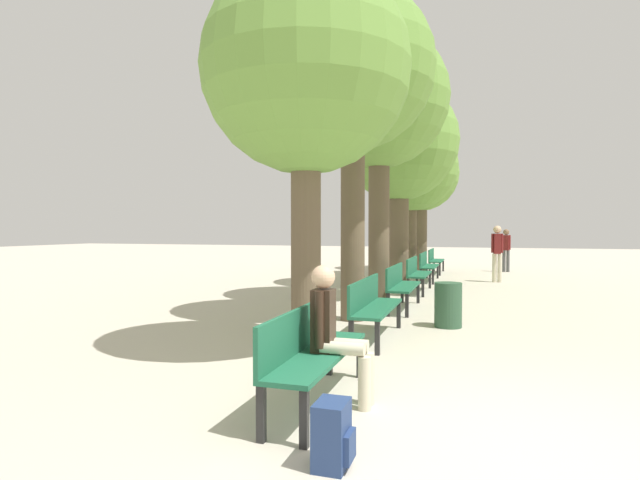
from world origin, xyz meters
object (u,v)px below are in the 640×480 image
object	(u,v)px
bench_row_0	(310,346)
pedestrian_near	(497,250)
bench_row_4	(427,264)
tree_row_2	(379,101)
bench_row_1	(372,303)
tree_row_4	(411,166)
bench_row_2	(400,283)
backpack	(333,435)
tree_row_1	(353,72)
pedestrian_mid	(506,247)
tree_row_3	(399,144)
bench_row_5	(434,259)
trash_bin	(448,305)
tree_row_0	(306,73)
person_seated	(335,329)
bench_row_3	(416,271)
tree_row_5	(421,175)

from	to	relation	value
bench_row_0	pedestrian_near	xyz separation A→B (m)	(2.00, 11.30, 0.44)
bench_row_4	tree_row_2	distance (m)	5.94
bench_row_1	tree_row_4	size ratio (longest dim) A/B	0.37
bench_row_2	tree_row_2	world-z (taller)	tree_row_2
bench_row_0	backpack	xyz separation A→B (m)	(0.52, -1.10, -0.30)
tree_row_1	pedestrian_mid	distance (m)	11.93
tree_row_3	tree_row_2	bearing A→B (deg)	-90.00
bench_row_5	backpack	size ratio (longest dim) A/B	4.29
trash_bin	tree_row_1	bearing A→B (deg)	174.94
tree_row_0	person_seated	size ratio (longest dim) A/B	3.89
bench_row_2	bench_row_0	bearing A→B (deg)	-90.00
tree_row_2	pedestrian_near	xyz separation A→B (m)	(2.61, 4.80, -3.38)
bench_row_5	backpack	bearing A→B (deg)	-87.98
pedestrian_mid	bench_row_5	bearing A→B (deg)	-151.14
bench_row_2	tree_row_3	distance (m)	5.19
tree_row_0	backpack	xyz separation A→B (m)	(1.14, -2.75, -3.29)
bench_row_2	tree_row_3	size ratio (longest dim) A/B	0.34
bench_row_4	tree_row_3	distance (m)	3.79
bench_row_3	pedestrian_mid	size ratio (longest dim) A/B	1.20
pedestrian_near	pedestrian_mid	world-z (taller)	pedestrian_near
bench_row_1	pedestrian_near	distance (m)	8.79
bench_row_5	tree_row_1	world-z (taller)	tree_row_1
bench_row_4	bench_row_0	bearing A→B (deg)	-90.00
tree_row_3	backpack	xyz separation A→B (m)	(1.14, -10.50, -3.68)
bench_row_0	backpack	distance (m)	1.26
tree_row_0	bench_row_0	bearing A→B (deg)	-69.62
tree_row_1	tree_row_0	bearing A→B (deg)	-90.00
pedestrian_near	bench_row_2	bearing A→B (deg)	-109.07
bench_row_2	pedestrian_near	bearing A→B (deg)	70.93
bench_row_3	tree_row_3	xyz separation A→B (m)	(-0.61, 1.13, 3.37)
bench_row_5	tree_row_5	size ratio (longest dim) A/B	0.37
tree_row_5	trash_bin	bearing A→B (deg)	-81.64
bench_row_3	person_seated	bearing A→B (deg)	-88.47
person_seated	trash_bin	bearing A→B (deg)	78.80
tree_row_3	person_seated	distance (m)	9.92
bench_row_0	trash_bin	bearing A→B (deg)	75.92
bench_row_4	tree_row_3	size ratio (longest dim) A/B	0.34
bench_row_4	tree_row_2	bearing A→B (deg)	-97.70
pedestrian_mid	tree_row_4	bearing A→B (deg)	-135.72
tree_row_2	trash_bin	size ratio (longest dim) A/B	8.30
backpack	pedestrian_near	size ratio (longest dim) A/B	0.26
tree_row_5	bench_row_2	bearing A→B (deg)	-86.27
tree_row_3	bench_row_2	bearing A→B (deg)	-81.07
tree_row_0	bench_row_4	bearing A→B (deg)	86.27
tree_row_1	tree_row_3	xyz separation A→B (m)	(-0.00, 5.30, -0.35)
tree_row_0	backpack	distance (m)	4.44
bench_row_2	tree_row_5	xyz separation A→B (m)	(-0.61, 9.36, 3.08)
bench_row_2	bench_row_5	world-z (taller)	same
bench_row_3	tree_row_3	world-z (taller)	tree_row_3
tree_row_3	person_seated	world-z (taller)	tree_row_3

